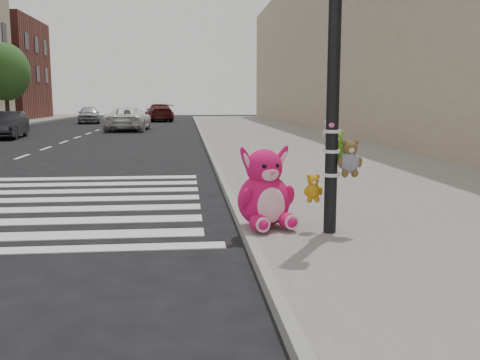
{
  "coord_description": "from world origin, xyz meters",
  "views": [
    {
      "loc": [
        0.77,
        -4.77,
        1.84
      ],
      "look_at": [
        1.5,
        2.38,
        0.75
      ],
      "focal_mm": 40.0,
      "sensor_mm": 36.0,
      "label": 1
    }
  ],
  "objects": [
    {
      "name": "car_white_near",
      "position": [
        -2.61,
        27.64,
        0.68
      ],
      "size": [
        2.48,
        5.02,
        1.37
      ],
      "primitive_type": "imported",
      "rotation": [
        0.0,
        0.0,
        3.1
      ],
      "color": "white",
      "rests_on": "ground"
    },
    {
      "name": "ground",
      "position": [
        0.0,
        0.0,
        0.0
      ],
      "size": [
        120.0,
        120.0,
        0.0
      ],
      "primitive_type": "plane",
      "color": "black",
      "rests_on": "ground"
    },
    {
      "name": "bld_far_e",
      "position": [
        -15.5,
        46.0,
        4.5
      ],
      "size": [
        6.0,
        10.0,
        9.0
      ],
      "primitive_type": "cube",
      "color": "brown",
      "rests_on": "ground"
    },
    {
      "name": "car_dark_far",
      "position": [
        -7.71,
        21.66,
        0.64
      ],
      "size": [
        1.68,
        3.98,
        1.28
      ],
      "primitive_type": "imported",
      "rotation": [
        0.0,
        0.0,
        0.08
      ],
      "color": "black",
      "rests_on": "ground"
    },
    {
      "name": "car_silver_deep",
      "position": [
        -6.7,
        37.9,
        0.68
      ],
      "size": [
        2.25,
        4.2,
        1.36
      ],
      "primitive_type": "imported",
      "rotation": [
        0.0,
        0.0,
        0.17
      ],
      "color": "#A0A0A4",
      "rests_on": "ground"
    },
    {
      "name": "tree_far_c",
      "position": [
        -11.2,
        33.0,
        3.65
      ],
      "size": [
        3.2,
        3.2,
        5.44
      ],
      "color": "#382619",
      "rests_on": "sidewalk_far"
    },
    {
      "name": "car_maroon_near",
      "position": [
        -1.47,
        41.3,
        0.73
      ],
      "size": [
        2.84,
        5.32,
        1.47
      ],
      "primitive_type": "imported",
      "rotation": [
        0.0,
        0.0,
        3.3
      ],
      "color": "#501718",
      "rests_on": "ground"
    },
    {
      "name": "curb_edge",
      "position": [
        1.55,
        10.0,
        0.07
      ],
      "size": [
        0.12,
        80.0,
        0.15
      ],
      "primitive_type": "cube",
      "color": "gray",
      "rests_on": "ground"
    },
    {
      "name": "bld_near",
      "position": [
        10.5,
        20.0,
        5.0
      ],
      "size": [
        5.0,
        60.0,
        10.0
      ],
      "primitive_type": "cube",
      "color": "tan",
      "rests_on": "ground"
    },
    {
      "name": "pink_bunny",
      "position": [
        1.81,
        2.17,
        0.59
      ],
      "size": [
        0.86,
        0.95,
        1.11
      ],
      "rotation": [
        0.0,
        0.0,
        0.26
      ],
      "color": "#DD125F",
      "rests_on": "sidewalk_near"
    },
    {
      "name": "signal_pole",
      "position": [
        2.63,
        1.81,
        1.75
      ],
      "size": [
        0.71,
        0.5,
        4.0
      ],
      "color": "black",
      "rests_on": "sidewalk_near"
    },
    {
      "name": "sidewalk_near",
      "position": [
        5.0,
        10.0,
        0.07
      ],
      "size": [
        7.0,
        80.0,
        0.14
      ],
      "primitive_type": "cube",
      "color": "slate",
      "rests_on": "ground"
    },
    {
      "name": "red_teddy",
      "position": [
        1.8,
        2.35,
        0.24
      ],
      "size": [
        0.14,
        0.1,
        0.2
      ],
      "primitive_type": null,
      "rotation": [
        0.0,
        0.0,
        -0.04
      ],
      "color": "#AA112D",
      "rests_on": "sidewalk_near"
    }
  ]
}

